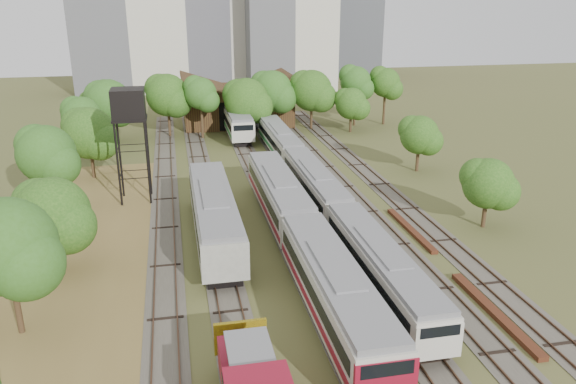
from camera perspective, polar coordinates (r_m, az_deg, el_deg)
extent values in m
plane|color=#475123|center=(34.97, 8.26, -13.27)|extent=(240.00, 240.00, 0.00)
cube|color=brown|center=(40.80, -20.90, -9.35)|extent=(14.00, 60.00, 0.04)
cube|color=#4C473D|center=(55.76, -12.37, -0.71)|extent=(2.60, 80.00, 0.06)
cube|color=#472D1E|center=(55.75, -13.12, -0.68)|extent=(0.08, 80.00, 0.14)
cube|color=#472D1E|center=(55.72, -11.65, -0.58)|extent=(0.08, 80.00, 0.14)
cube|color=#4C473D|center=(55.81, -8.28, -0.44)|extent=(2.60, 80.00, 0.06)
cube|color=#472D1E|center=(55.75, -9.01, -0.40)|extent=(0.08, 80.00, 0.14)
cube|color=#472D1E|center=(55.82, -7.55, -0.30)|extent=(0.08, 80.00, 0.14)
cube|color=#4C473D|center=(56.42, -2.19, -0.02)|extent=(2.60, 80.00, 0.06)
cube|color=#472D1E|center=(56.29, -2.91, 0.02)|extent=(0.08, 80.00, 0.14)
cube|color=#472D1E|center=(56.51, -1.48, 0.11)|extent=(0.08, 80.00, 0.14)
cube|color=#4C473D|center=(57.18, 1.76, 0.25)|extent=(2.60, 80.00, 0.06)
cube|color=#472D1E|center=(56.99, 1.06, 0.29)|extent=(0.08, 80.00, 0.14)
cube|color=#472D1E|center=(57.31, 2.46, 0.38)|extent=(0.08, 80.00, 0.14)
cube|color=#4C473D|center=(58.20, 5.60, 0.51)|extent=(2.60, 80.00, 0.06)
cube|color=#472D1E|center=(57.97, 4.92, 0.55)|extent=(0.08, 80.00, 0.14)
cube|color=#472D1E|center=(58.38, 6.27, 0.64)|extent=(0.08, 80.00, 0.14)
cube|color=#4C473D|center=(59.47, 9.28, 0.76)|extent=(2.60, 80.00, 0.06)
cube|color=#472D1E|center=(59.20, 8.64, 0.80)|extent=(0.08, 80.00, 0.14)
cube|color=#472D1E|center=(59.70, 9.93, 0.89)|extent=(0.08, 80.00, 0.14)
cube|color=black|center=(34.91, 4.63, -12.38)|extent=(2.29, 15.64, 0.83)
cube|color=beige|center=(34.04, 4.71, -9.92)|extent=(3.02, 17.00, 2.60)
cube|color=black|center=(33.89, 4.72, -9.46)|extent=(3.08, 15.64, 0.88)
cube|color=slate|center=(33.34, 4.78, -7.68)|extent=(2.78, 16.66, 0.37)
cube|color=maroon|center=(34.40, 4.68, -10.98)|extent=(3.08, 16.66, 0.47)
cube|color=maroon|center=(27.46, 9.89, -18.53)|extent=(3.06, 0.25, 2.34)
cube|color=black|center=(50.19, -0.93, -2.06)|extent=(2.29, 15.64, 0.83)
cube|color=beige|center=(49.59, -0.94, -0.21)|extent=(3.02, 17.00, 2.60)
cube|color=black|center=(49.48, -0.94, 0.13)|extent=(3.08, 15.64, 0.88)
cube|color=slate|center=(49.11, -0.95, 1.43)|extent=(2.78, 16.66, 0.37)
cube|color=maroon|center=(49.83, -0.93, -1.00)|extent=(3.08, 16.66, 0.47)
cube|color=black|center=(38.41, 9.25, -9.50)|extent=(1.99, 15.64, 0.72)
cube|color=beige|center=(37.72, 9.37, -7.52)|extent=(2.62, 17.00, 2.26)
cube|color=black|center=(37.60, 9.39, -7.15)|extent=(2.68, 15.64, 0.77)
cube|color=slate|center=(37.16, 9.48, -5.74)|extent=(2.41, 16.66, 0.33)
cube|color=#19652A|center=(38.01, 9.32, -8.37)|extent=(2.68, 16.66, 0.41)
cube|color=beige|center=(31.15, 15.01, -14.47)|extent=(2.66, 0.25, 2.03)
cube|color=black|center=(53.62, 2.70, -0.71)|extent=(1.99, 15.64, 0.72)
cube|color=beige|center=(53.13, 2.73, 0.80)|extent=(2.62, 17.00, 2.26)
cube|color=black|center=(53.04, 2.73, 1.08)|extent=(2.68, 15.64, 0.77)
cube|color=slate|center=(52.73, 2.75, 2.13)|extent=(2.41, 16.66, 0.33)
cube|color=#19652A|center=(53.33, 2.71, 0.16)|extent=(2.68, 16.66, 0.41)
cube|color=black|center=(69.91, -0.85, 4.12)|extent=(1.99, 15.64, 0.72)
cube|color=beige|center=(69.53, -0.86, 5.30)|extent=(2.62, 17.00, 2.26)
cube|color=black|center=(69.47, -0.86, 5.52)|extent=(2.68, 15.64, 0.77)
cube|color=slate|center=(69.23, -0.86, 6.34)|extent=(2.41, 16.66, 0.33)
cube|color=#19652A|center=(69.69, -0.86, 4.80)|extent=(2.68, 16.66, 0.41)
cube|color=black|center=(80.54, -5.26, 6.12)|extent=(2.26, 14.72, 0.82)
cube|color=beige|center=(80.17, -5.29, 7.31)|extent=(2.98, 16.00, 2.57)
cube|color=black|center=(80.11, -5.30, 7.52)|extent=(3.04, 14.72, 0.87)
cube|color=slate|center=(79.88, -5.33, 8.34)|extent=(2.75, 15.68, 0.37)
cube|color=#19652A|center=(80.32, -5.28, 6.80)|extent=(3.04, 15.68, 0.46)
cube|color=beige|center=(72.50, -4.55, 5.93)|extent=(3.02, 0.25, 2.32)
cube|color=maroon|center=(28.19, -4.02, -17.85)|extent=(2.60, 4.40, 1.56)
cube|color=gold|center=(30.77, -4.85, -14.43)|extent=(2.80, 0.20, 1.87)
cube|color=slate|center=(26.54, -3.86, -15.93)|extent=(2.08, 3.60, 0.21)
cube|color=black|center=(45.89, -7.40, -4.32)|extent=(2.41, 16.56, 0.87)
cube|color=gray|center=(45.20, -7.49, -2.22)|extent=(3.17, 18.00, 2.73)
cube|color=black|center=(45.08, -7.51, -1.84)|extent=(3.23, 16.56, 0.93)
cube|color=slate|center=(44.65, -7.58, -0.36)|extent=(2.92, 17.64, 0.39)
cylinder|color=black|center=(53.97, -16.88, 2.59)|extent=(0.20, 0.20, 7.88)
cylinder|color=black|center=(53.78, -14.06, 2.79)|extent=(0.20, 0.20, 7.88)
cylinder|color=black|center=(56.52, -16.68, 3.35)|extent=(0.20, 0.20, 7.88)
cylinder|color=black|center=(56.34, -13.99, 3.55)|extent=(0.20, 0.20, 7.88)
cube|color=black|center=(54.19, -15.78, 7.18)|extent=(3.10, 3.10, 0.20)
cube|color=black|center=(53.93, -15.92, 8.67)|extent=(2.96, 2.96, 2.66)
cube|color=#532817|center=(37.81, 20.22, -11.39)|extent=(0.66, 9.84, 0.33)
cube|color=#532817|center=(48.28, 12.35, -3.76)|extent=(0.57, 9.15, 0.30)
cube|color=#341E13|center=(87.54, -5.24, 8.76)|extent=(16.00, 11.00, 5.50)
cube|color=#341E13|center=(86.63, -7.98, 10.79)|extent=(8.45, 11.55, 2.96)
cube|color=#341E13|center=(87.52, -2.66, 11.04)|extent=(8.45, 11.55, 2.96)
cube|color=black|center=(82.33, -4.77, 7.70)|extent=(6.40, 0.15, 4.12)
cylinder|color=#382616|center=(36.40, -25.88, -9.81)|extent=(0.36, 0.36, 4.37)
sphere|color=#204E15|center=(35.00, -26.68, -4.95)|extent=(5.54, 5.54, 5.54)
cylinder|color=#382616|center=(43.35, -22.39, -5.36)|extent=(0.36, 0.36, 3.38)
sphere|color=#204E15|center=(42.39, -22.84, -2.14)|extent=(5.30, 5.30, 5.30)
cylinder|color=#382616|center=(54.92, -22.88, 0.21)|extent=(0.36, 0.36, 4.31)
sphere|color=#204E15|center=(54.01, -23.34, 3.55)|extent=(5.14, 5.14, 5.14)
cylinder|color=#382616|center=(64.03, -19.26, 3.05)|extent=(0.36, 0.36, 3.89)
sphere|color=#204E15|center=(63.31, -19.56, 5.66)|extent=(5.49, 5.49, 5.49)
cylinder|color=#382616|center=(72.66, -19.95, 4.86)|extent=(0.36, 0.36, 3.97)
sphere|color=#204E15|center=(72.02, -20.23, 7.21)|extent=(4.72, 4.72, 4.72)
cylinder|color=#382616|center=(82.12, -18.75, 6.38)|extent=(0.36, 0.36, 3.45)
sphere|color=#204E15|center=(81.61, -18.96, 8.20)|extent=(4.33, 4.33, 4.33)
cylinder|color=#382616|center=(92.85, -17.51, 7.90)|extent=(0.36, 0.36, 3.39)
sphere|color=#204E15|center=(92.41, -17.67, 9.49)|extent=(4.47, 4.47, 4.47)
cylinder|color=#382616|center=(78.96, -17.51, 6.30)|extent=(0.36, 0.36, 4.21)
sphere|color=#204E15|center=(78.34, -17.75, 8.62)|extent=(6.12, 6.12, 6.12)
cylinder|color=#382616|center=(80.63, -11.99, 7.15)|extent=(0.36, 0.36, 4.53)
sphere|color=#204E15|center=(79.99, -12.17, 9.60)|extent=(5.81, 5.81, 5.81)
cylinder|color=#382616|center=(78.56, -8.73, 7.16)|extent=(0.36, 0.36, 4.87)
sphere|color=#204E15|center=(77.87, -8.87, 9.86)|extent=(4.34, 4.34, 4.34)
cylinder|color=#382616|center=(78.63, -4.20, 7.03)|extent=(0.36, 0.36, 4.03)
sphere|color=#204E15|center=(78.02, -4.26, 9.26)|extent=(6.11, 6.11, 6.11)
cylinder|color=#382616|center=(82.83, -1.61, 7.84)|extent=(0.36, 0.36, 4.43)
sphere|color=#204E15|center=(82.21, -1.63, 10.18)|extent=(6.00, 6.00, 6.00)
cylinder|color=#382616|center=(83.19, 2.38, 7.90)|extent=(0.36, 0.36, 4.47)
sphere|color=#204E15|center=(82.57, 2.42, 10.25)|extent=(5.94, 5.94, 5.94)
cylinder|color=#382616|center=(86.22, 6.78, 8.43)|extent=(0.36, 0.36, 5.17)
sphere|color=#204E15|center=(85.56, 6.89, 11.05)|extent=(4.58, 4.58, 4.58)
cylinder|color=#382616|center=(87.66, 9.73, 8.41)|extent=(0.36, 0.36, 5.00)
sphere|color=#204E15|center=(87.03, 9.88, 10.90)|extent=(4.38, 4.38, 4.38)
cylinder|color=#382616|center=(50.43, 19.36, -1.73)|extent=(0.36, 0.36, 3.07)
sphere|color=#204E15|center=(49.67, 19.66, 0.82)|extent=(4.26, 4.26, 4.26)
cylinder|color=#382616|center=(64.52, 13.03, 3.48)|extent=(0.36, 0.36, 3.28)
sphere|color=#204E15|center=(63.90, 13.20, 5.67)|extent=(4.28, 4.28, 4.28)
cylinder|color=#382616|center=(82.06, 6.38, 7.20)|extent=(0.36, 0.36, 3.23)
sphere|color=#204E15|center=(81.57, 6.44, 8.91)|extent=(4.51, 4.51, 4.51)
cube|color=#45484E|center=(144.68, 6.56, 17.36)|extent=(12.00, 12.00, 28.00)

